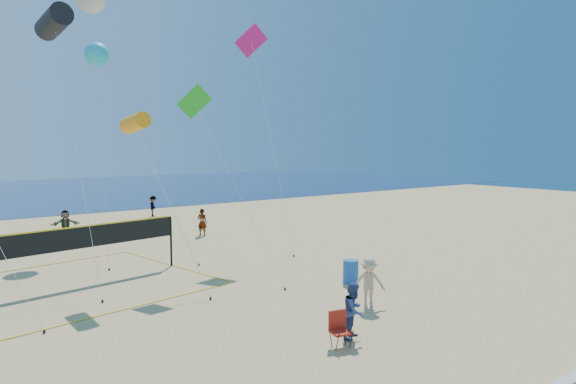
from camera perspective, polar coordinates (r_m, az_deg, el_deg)
bystander_a at (r=16.04m, az=7.32°, el=-12.92°), size 1.02×0.92×1.71m
bystander_b at (r=19.01m, az=9.00°, el=-9.89°), size 1.35×1.21×1.81m
far_person_1 at (r=34.67m, az=-23.49°, el=-3.37°), size 1.78×0.83×1.84m
far_person_2 at (r=33.62m, az=-9.52°, el=-3.33°), size 0.73×0.77×1.76m
far_person_4 at (r=43.46m, az=-14.75°, el=-1.54°), size 1.12×1.26×1.70m
camp_chair at (r=15.43m, az=5.72°, el=-14.68°), size 0.67×0.79×1.16m
trash_barrel at (r=22.20m, az=6.98°, el=-8.76°), size 0.86×0.86×0.98m
volleyball_net at (r=23.33m, az=-22.21°, el=-5.40°), size 10.57×10.45×2.47m
kite_1 at (r=27.41m, az=-24.58°, el=16.79°), size 1.25×8.46×12.26m
kite_2 at (r=22.22m, az=-16.62°, el=7.34°), size 1.73×4.77×7.20m
kite_4 at (r=23.51m, az=-9.84°, el=8.84°), size 2.20×5.28×8.59m
kite_5 at (r=30.08m, az=-3.91°, el=15.48°), size 1.87×4.33×12.71m
kite_7 at (r=32.75m, az=-20.48°, el=14.14°), size 2.76×9.63×11.79m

